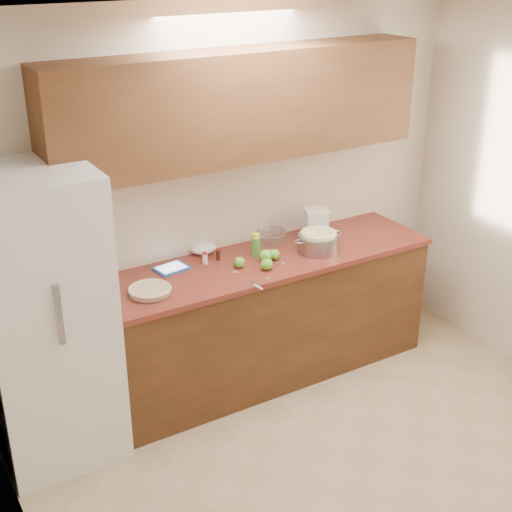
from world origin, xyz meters
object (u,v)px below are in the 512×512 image
tablet (171,268)px  flour_canister (316,222)px  pie (150,291)px  colander (318,242)px

tablet → flour_canister: bearing=-10.1°
pie → tablet: size_ratio=1.16×
flour_canister → colander: bearing=-122.4°
tablet → pie: bearing=-144.8°
pie → flour_canister: 1.45m
pie → flour_canister: flour_canister is taller
pie → tablet: bearing=44.5°
colander → tablet: size_ratio=1.62×
colander → flour_canister: size_ratio=1.76×
colander → flour_canister: 0.29m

